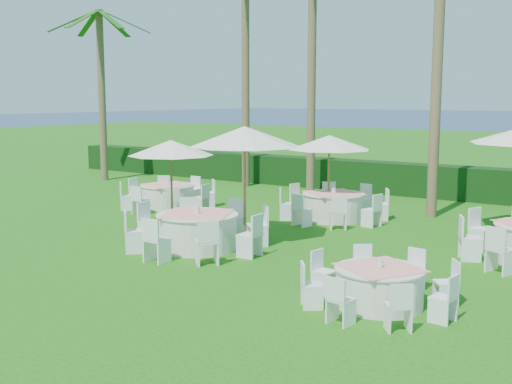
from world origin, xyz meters
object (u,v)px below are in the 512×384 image
at_px(banquet_table_d, 168,196).
at_px(umbrella_a, 171,148).
at_px(umbrella_b, 245,137).
at_px(banquet_table_e, 333,206).
at_px(banquet_table_c, 379,286).
at_px(banquet_table_b, 197,230).
at_px(umbrella_c, 329,143).

relative_size(banquet_table_d, umbrella_a, 1.26).
bearing_deg(umbrella_b, banquet_table_e, 82.07).
bearing_deg(banquet_table_d, umbrella_a, -46.68).
relative_size(banquet_table_c, banquet_table_d, 0.89).
xyz_separation_m(banquet_table_b, umbrella_c, (0.75, 5.51, 1.85)).
height_order(banquet_table_e, umbrella_b, umbrella_b).
bearing_deg(banquet_table_e, umbrella_a, -131.33).
xyz_separation_m(banquet_table_c, banquet_table_d, (-9.91, 5.64, 0.05)).
xyz_separation_m(banquet_table_b, banquet_table_e, (1.07, 5.22, -0.03)).
height_order(banquet_table_d, umbrella_b, umbrella_b).
distance_m(umbrella_b, umbrella_c, 4.25).
distance_m(banquet_table_c, umbrella_c, 8.75).
xyz_separation_m(banquet_table_c, umbrella_b, (-4.91, 2.91, 2.33)).
bearing_deg(banquet_table_c, umbrella_c, 123.28).
relative_size(banquet_table_d, banquet_table_e, 0.96).
bearing_deg(umbrella_c, banquet_table_b, -97.75).
distance_m(banquet_table_e, umbrella_c, 1.93).
bearing_deg(umbrella_a, banquet_table_d, 133.32).
bearing_deg(banquet_table_b, umbrella_a, 144.31).
bearing_deg(banquet_table_c, banquet_table_b, 163.36).
bearing_deg(banquet_table_d, banquet_table_e, 12.23).
xyz_separation_m(banquet_table_d, umbrella_c, (5.23, 1.49, 1.90)).
bearing_deg(banquet_table_d, umbrella_c, 15.94).
relative_size(banquet_table_e, umbrella_b, 1.11).
bearing_deg(umbrella_a, banquet_table_b, -35.69).
relative_size(umbrella_a, umbrella_b, 0.84).
distance_m(banquet_table_d, umbrella_a, 3.87).
relative_size(banquet_table_b, banquet_table_d, 1.11).
distance_m(banquet_table_e, umbrella_b, 4.57).
height_order(banquet_table_e, umbrella_a, umbrella_a).
bearing_deg(umbrella_c, umbrella_a, -126.28).
bearing_deg(umbrella_c, banquet_table_c, -56.72).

